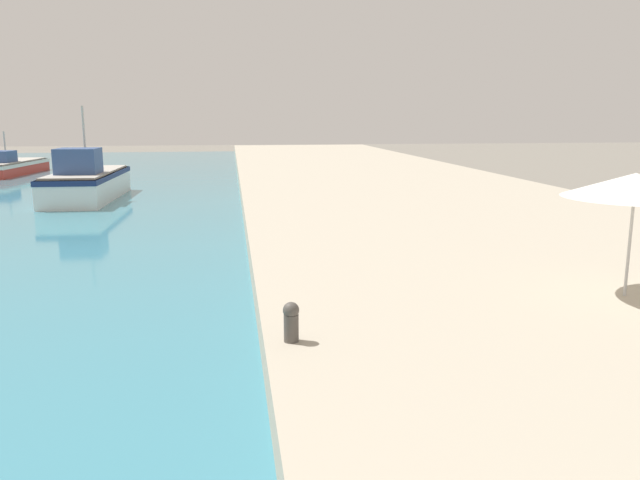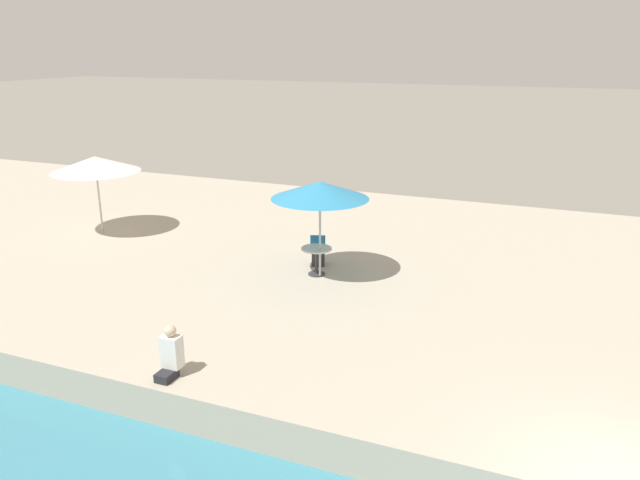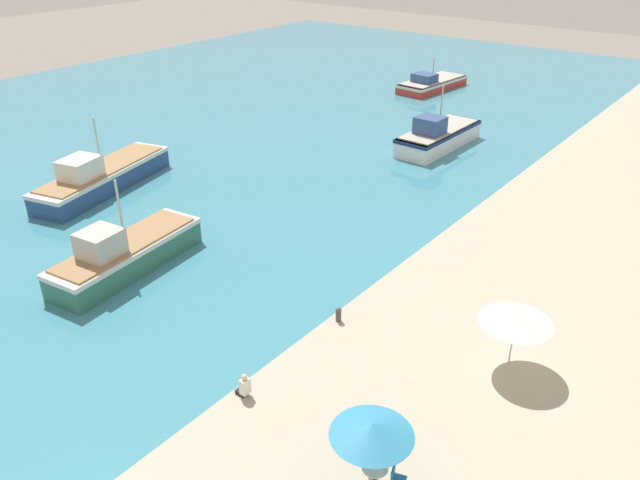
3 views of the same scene
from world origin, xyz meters
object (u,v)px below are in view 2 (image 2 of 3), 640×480
at_px(cafe_umbrella_white, 95,164).
at_px(cafe_table, 316,255).
at_px(person_at_quay, 170,354).
at_px(cafe_umbrella_pink, 320,190).
at_px(cafe_chair_left, 318,254).

bearing_deg(cafe_umbrella_white, cafe_table, -96.80).
bearing_deg(cafe_table, person_at_quay, 175.67).
relative_size(cafe_umbrella_pink, cafe_umbrella_white, 0.92).
bearing_deg(cafe_umbrella_white, person_at_quay, -132.36).
xyz_separation_m(cafe_table, person_at_quay, (-5.84, 0.44, -0.10)).
distance_m(cafe_umbrella_pink, cafe_umbrella_white, 8.08).
height_order(cafe_umbrella_pink, person_at_quay, cafe_umbrella_pink).
xyz_separation_m(cafe_umbrella_white, cafe_table, (-0.94, -7.87, -1.69)).
bearing_deg(person_at_quay, cafe_umbrella_white, 47.64).
relative_size(cafe_umbrella_pink, cafe_chair_left, 2.78).
distance_m(cafe_umbrella_pink, cafe_table, 1.78).
distance_m(cafe_umbrella_white, cafe_table, 8.11).
xyz_separation_m(cafe_umbrella_pink, cafe_umbrella_white, (1.03, 8.01, -0.08)).
distance_m(cafe_table, person_at_quay, 5.86).
bearing_deg(cafe_table, cafe_umbrella_white, 83.20).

